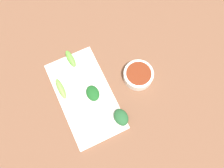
{
  "coord_description": "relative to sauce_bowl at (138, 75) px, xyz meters",
  "views": [
    {
      "loc": [
        0.07,
        0.26,
        0.84
      ],
      "look_at": [
        -0.04,
        0.03,
        0.05
      ],
      "focal_mm": 38.59,
      "sensor_mm": 36.0,
      "label": 1
    }
  ],
  "objects": [
    {
      "name": "tabletop",
      "position": [
        0.14,
        -0.04,
        -0.03
      ],
      "size": [
        2.1,
        2.1,
        0.02
      ],
      "primitive_type": "cube",
      "color": "brown",
      "rests_on": "ground"
    },
    {
      "name": "sauce_bowl",
      "position": [
        0.0,
        0.0,
        0.0
      ],
      "size": [
        0.1,
        0.1,
        0.04
      ],
      "color": "white",
      "rests_on": "tabletop"
    },
    {
      "name": "serving_plate",
      "position": [
        0.2,
        -0.01,
        -0.01
      ],
      "size": [
        0.18,
        0.33,
        0.01
      ],
      "primitive_type": "cube",
      "color": "silver",
      "rests_on": "tabletop"
    },
    {
      "name": "broccoli_leafy_0",
      "position": [
        0.17,
        -0.01,
        0.0
      ],
      "size": [
        0.05,
        0.06,
        0.02
      ],
      "primitive_type": "ellipsoid",
      "rotation": [
        0.0,
        0.0,
        -0.04
      ],
      "color": "#1A551F",
      "rests_on": "serving_plate"
    },
    {
      "name": "broccoli_stalk_1",
      "position": [
        0.27,
        -0.07,
        0.0
      ],
      "size": [
        0.02,
        0.08,
        0.03
      ],
      "primitive_type": "ellipsoid",
      "rotation": [
        0.0,
        0.0,
        0.03
      ],
      "color": "#77A848",
      "rests_on": "serving_plate"
    },
    {
      "name": "broccoli_stalk_2",
      "position": [
        0.19,
        -0.16,
        0.01
      ],
      "size": [
        0.03,
        0.07,
        0.03
      ],
      "primitive_type": "ellipsoid",
      "rotation": [
        0.0,
        0.0,
        0.06
      ],
      "color": "#65B93D",
      "rests_on": "serving_plate"
    },
    {
      "name": "broccoli_leafy_3",
      "position": [
        0.12,
        0.11,
        0.0
      ],
      "size": [
        0.05,
        0.06,
        0.03
      ],
      "primitive_type": "ellipsoid",
      "rotation": [
        0.0,
        0.0,
        0.03
      ],
      "color": "#22552B",
      "rests_on": "serving_plate"
    }
  ]
}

